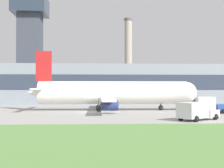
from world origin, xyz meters
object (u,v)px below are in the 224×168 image
Objects in this scene: baggage_truck at (196,111)px; pushback_tug at (192,104)px; airplane at (111,93)px; fuel_truck at (209,105)px.

pushback_tug is at bearing 73.78° from baggage_truck.
airplane is 15.51m from fuel_truck.
airplane reaches higher than baggage_truck.
fuel_truck is at bearing -92.04° from pushback_tug.
fuel_truck is at bearing -24.80° from airplane.
baggage_truck is (-5.80, -19.93, 0.16)m from pushback_tug.
baggage_truck is at bearing -116.46° from fuel_truck.
airplane is 5.11× the size of baggage_truck.
pushback_tug is 1.01× the size of fuel_truck.
fuel_truck is (-0.32, -8.92, 0.31)m from pushback_tug.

